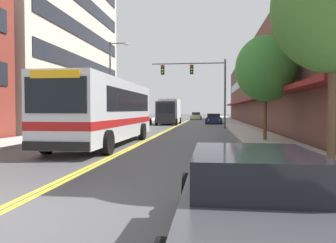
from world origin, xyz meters
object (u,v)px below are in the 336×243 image
Objects in this scene: car_dark_grey_parked_right_foreground at (254,204)px; street_lamp_left_far at (113,78)px; car_slate_blue_parked_left_near at (110,125)px; car_navy_parked_right_mid at (214,119)px; city_bus at (107,109)px; street_tree_right_near at (333,6)px; box_truck at (169,111)px; street_tree_right_mid at (266,69)px; traffic_signal_mast at (200,79)px; car_champagne_moving_lead at (196,116)px; car_red_parked_left_mid at (141,120)px.

car_dark_grey_parked_right_foreground is 0.61× the size of street_lamp_left_far.
car_slate_blue_parked_left_near is 0.98× the size of car_navy_parked_right_mid.
city_bus is 2.39× the size of car_navy_parked_right_mid.
car_slate_blue_parked_left_near is 23.47m from car_dark_grey_parked_right_foreground.
city_bus is at bearing -74.67° from street_lamp_left_far.
street_tree_right_near is (8.12, -8.37, 2.37)m from city_bus.
street_tree_right_mid reaches higher than box_truck.
car_slate_blue_parked_left_near is 15.27m from box_truck.
traffic_signal_mast is 1.31× the size of street_tree_right_near.
car_champagne_moving_lead is 0.59× the size of traffic_signal_mast.
car_champagne_moving_lead is 31.18m from traffic_signal_mast.
car_red_parked_left_mid is 25.27m from car_champagne_moving_lead.
city_bus is 1.53× the size of traffic_signal_mast.
street_tree_right_near is at bearing -76.53° from box_truck.
city_bus is 2.44× the size of car_slate_blue_parked_left_near.
street_lamp_left_far is 23.98m from street_tree_right_near.
car_navy_parked_right_mid is (8.69, 5.24, 0.05)m from car_red_parked_left_mid.
traffic_signal_mast reaches higher than car_navy_parked_right_mid.
car_navy_parked_right_mid is 36.10m from street_tree_right_near.
car_dark_grey_parked_right_foreground is 1.14× the size of car_champagne_moving_lead.
car_red_parked_left_mid is (0.01, 12.62, 0.02)m from car_slate_blue_parked_left_near.
box_truck is (3.07, 14.91, 1.09)m from car_slate_blue_parked_left_near.
street_tree_right_near is (10.96, -17.98, 3.64)m from car_slate_blue_parked_left_near.
street_lamp_left_far reaches higher than street_tree_right_mid.
traffic_signal_mast is at bearing 41.82° from car_slate_blue_parked_left_near.
street_tree_right_mid is at bearing -32.92° from car_slate_blue_parked_left_near.
street_tree_right_near is at bearing -84.47° from car_champagne_moving_lead.
car_dark_grey_parked_right_foreground is 39.67m from car_navy_parked_right_mid.
box_truck is (0.24, 24.53, -0.17)m from city_bus.
car_champagne_moving_lead reaches higher than car_navy_parked_right_mid.
car_navy_parked_right_mid is 25.50m from street_tree_right_mid.
street_lamp_left_far is at bearing -156.43° from traffic_signal_mast.
car_navy_parked_right_mid is at bearing 31.10° from car_red_parked_left_mid.
street_lamp_left_far reaches higher than car_dark_grey_parked_right_foreground.
car_champagne_moving_lead is at bearing 97.19° from street_tree_right_mid.
car_dark_grey_parked_right_foreground is at bearing -87.00° from car_champagne_moving_lead.
car_red_parked_left_mid reaches higher than car_slate_blue_parked_left_near.
car_dark_grey_parked_right_foreground is 5.72m from street_tree_right_near.
street_tree_right_mid reaches higher than car_dark_grey_parked_right_foreground.
car_slate_blue_parked_left_near is at bearing -98.55° from car_champagne_moving_lead.
car_dark_grey_parked_right_foreground is at bearing -68.26° from car_slate_blue_parked_left_near.
street_tree_right_mid is (5.62, -44.53, 3.45)m from car_champagne_moving_lead.
car_red_parked_left_mid is 10.15m from car_navy_parked_right_mid.
car_red_parked_left_mid is 0.60× the size of traffic_signal_mast.
city_bus reaches higher than car_slate_blue_parked_left_near.
box_truck is at bearing 36.77° from car_red_parked_left_mid.
car_red_parked_left_mid is 10.40m from traffic_signal_mast.
car_red_parked_left_mid is 0.63× the size of box_truck.
city_bus is at bearing -82.76° from car_red_parked_left_mid.
car_dark_grey_parked_right_foreground is 0.87× the size of street_tree_right_near.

